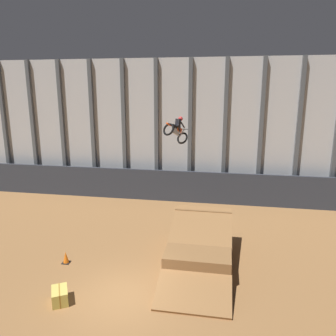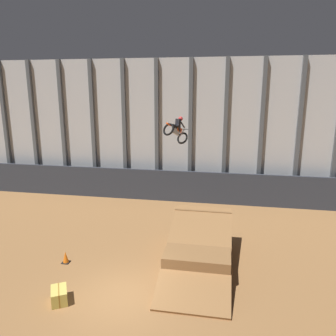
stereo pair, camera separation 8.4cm
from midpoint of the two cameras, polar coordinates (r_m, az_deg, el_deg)
ground_plane at (r=14.43m, az=-8.06°, el=-21.39°), size 60.00×60.00×0.00m
arena_back_wall at (r=24.70m, az=0.85°, el=6.54°), size 32.00×0.40×10.45m
lower_barrier at (r=24.58m, az=0.46°, el=-3.14°), size 31.36×0.20×2.36m
dirt_ramp at (r=16.67m, az=5.46°, el=-13.42°), size 3.04×6.49×2.09m
rider_bike_solo at (r=18.82m, az=1.39°, el=6.62°), size 1.48×1.82×1.67m
traffic_cone_near_ramp at (r=17.21m, az=-17.50°, el=-14.65°), size 0.36×0.36×0.58m
hay_bale_trackside at (r=14.55m, az=-18.49°, el=-20.35°), size 0.96×1.08×0.57m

